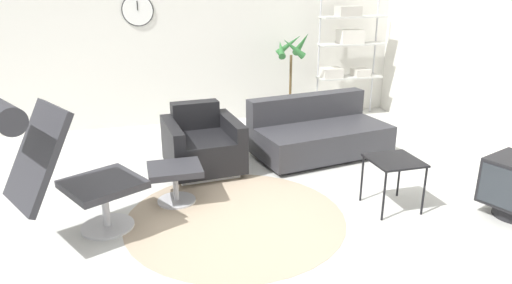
# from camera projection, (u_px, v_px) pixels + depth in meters

# --- Properties ---
(ground_plane) EXTENTS (12.00, 12.00, 0.00)m
(ground_plane) POSITION_uv_depth(u_px,v_px,m) (221.00, 211.00, 4.15)
(ground_plane) COLOR silver
(wall_back) EXTENTS (12.00, 0.09, 2.80)m
(wall_back) POSITION_uv_depth(u_px,v_px,m) (177.00, 26.00, 6.35)
(wall_back) COLOR silver
(wall_back) RESTS_ON ground_plane
(round_rug) EXTENTS (1.94, 1.94, 0.01)m
(round_rug) POSITION_uv_depth(u_px,v_px,m) (235.00, 218.00, 4.02)
(round_rug) COLOR tan
(round_rug) RESTS_ON ground_plane
(lounge_chair) EXTENTS (1.16, 0.96, 1.22)m
(lounge_chair) POSITION_uv_depth(u_px,v_px,m) (55.00, 160.00, 3.41)
(lounge_chair) COLOR #BCBCC1
(lounge_chair) RESTS_ON ground_plane
(ottoman) EXTENTS (0.49, 0.42, 0.36)m
(ottoman) POSITION_uv_depth(u_px,v_px,m) (175.00, 175.00, 4.24)
(ottoman) COLOR #BCBCC1
(ottoman) RESTS_ON ground_plane
(armchair_red) EXTENTS (0.84, 0.89, 0.70)m
(armchair_red) POSITION_uv_depth(u_px,v_px,m) (202.00, 146.00, 4.99)
(armchair_red) COLOR silver
(armchair_red) RESTS_ON ground_plane
(couch_low) EXTENTS (1.68, 1.10, 0.68)m
(couch_low) POSITION_uv_depth(u_px,v_px,m) (318.00, 135.00, 5.46)
(couch_low) COLOR black
(couch_low) RESTS_ON ground_plane
(side_table) EXTENTS (0.44, 0.44, 0.47)m
(side_table) POSITION_uv_depth(u_px,v_px,m) (394.00, 165.00, 4.08)
(side_table) COLOR black
(side_table) RESTS_ON ground_plane
(potted_plant) EXTENTS (0.47, 0.45, 1.35)m
(potted_plant) POSITION_uv_depth(u_px,v_px,m) (290.00, 91.00, 6.60)
(potted_plant) COLOR #333338
(potted_plant) RESTS_ON ground_plane
(shelf_unit) EXTENTS (0.99, 0.28, 1.80)m
(shelf_unit) POSITION_uv_depth(u_px,v_px,m) (348.00, 45.00, 6.77)
(shelf_unit) COLOR #BCBCC1
(shelf_unit) RESTS_ON ground_plane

